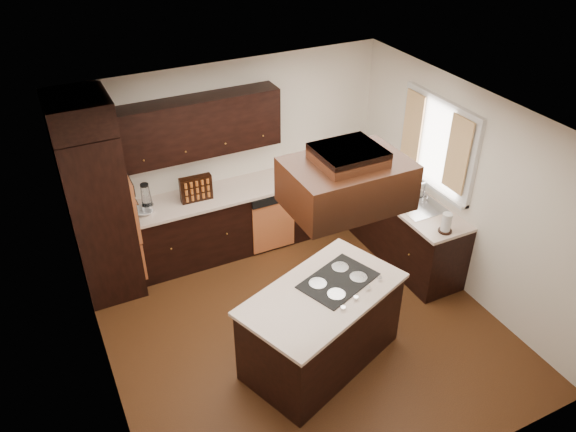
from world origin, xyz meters
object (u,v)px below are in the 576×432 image
at_px(oven_column, 100,215).
at_px(range_hood, 346,184).
at_px(spice_rack, 196,189).
at_px(island, 321,328).

xyz_separation_m(oven_column, range_hood, (1.88, -2.25, 1.10)).
xyz_separation_m(range_hood, spice_rack, (-0.70, 2.30, -1.07)).
height_order(range_hood, spice_rack, range_hood).
bearing_deg(range_hood, island, 154.76).
bearing_deg(island, range_hood, -45.91).
relative_size(island, range_hood, 1.53).
height_order(island, range_hood, range_hood).
xyz_separation_m(island, range_hood, (0.15, -0.07, 1.72)).
distance_m(oven_column, island, 2.85).
bearing_deg(spice_rack, oven_column, -175.81).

